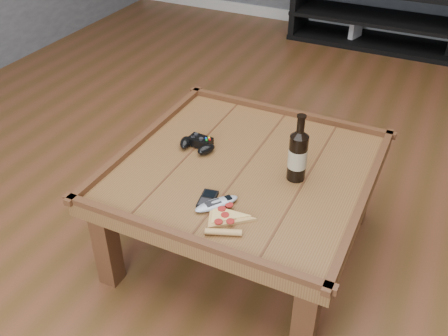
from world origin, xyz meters
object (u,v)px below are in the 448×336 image
at_px(game_controller, 198,144).
at_px(smartphone, 208,199).
at_px(coffee_table, 245,178).
at_px(pizza_slice, 225,219).
at_px(game_console, 356,31).
at_px(remote_control, 217,204).
at_px(media_console, 377,15).
at_px(beer_bottle, 298,154).

distance_m(game_controller, smartphone, 0.36).
bearing_deg(game_controller, smartphone, -51.59).
relative_size(coffee_table, game_controller, 5.80).
xyz_separation_m(pizza_slice, smartphone, (-0.11, 0.07, -0.00)).
height_order(game_controller, smartphone, game_controller).
relative_size(coffee_table, game_console, 4.68).
bearing_deg(coffee_table, game_controller, 171.55).
bearing_deg(game_controller, remote_control, -47.42).
relative_size(media_console, pizza_slice, 5.36).
bearing_deg(remote_control, smartphone, -162.07).
bearing_deg(coffee_table, pizza_slice, -78.26).
relative_size(pizza_slice, remote_control, 1.52).
bearing_deg(game_controller, beer_bottle, 1.60).
bearing_deg(media_console, beer_bottle, -85.59).
xyz_separation_m(game_controller, smartphone, (0.20, -0.30, -0.02)).
xyz_separation_m(game_controller, remote_control, (0.25, -0.31, -0.01)).
xyz_separation_m(beer_bottle, smartphone, (-0.25, -0.28, -0.11)).
bearing_deg(game_console, smartphone, -70.48).
height_order(beer_bottle, smartphone, beer_bottle).
height_order(smartphone, remote_control, remote_control).
height_order(media_console, game_console, media_console).
distance_m(beer_bottle, smartphone, 0.39).
relative_size(coffee_table, beer_bottle, 3.66).
bearing_deg(smartphone, remote_control, -27.96).
bearing_deg(pizza_slice, smartphone, 123.45).
height_order(beer_bottle, remote_control, beer_bottle).
xyz_separation_m(coffee_table, beer_bottle, (0.21, 0.01, 0.17)).
height_order(coffee_table, beer_bottle, beer_bottle).
bearing_deg(smartphone, game_console, 82.61).
bearing_deg(beer_bottle, game_controller, 177.25).
relative_size(smartphone, game_console, 0.51).
bearing_deg(beer_bottle, smartphone, -131.84).
height_order(media_console, beer_bottle, beer_bottle).
height_order(smartphone, game_console, smartphone).
xyz_separation_m(smartphone, game_console, (-0.11, 2.99, -0.36)).
relative_size(media_console, smartphone, 12.37).
height_order(pizza_slice, game_console, pizza_slice).
bearing_deg(remote_control, pizza_slice, -7.40).
height_order(coffee_table, game_controller, game_controller).
distance_m(game_controller, pizza_slice, 0.48).
relative_size(coffee_table, remote_control, 5.99).
bearing_deg(pizza_slice, coffee_table, 79.83).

